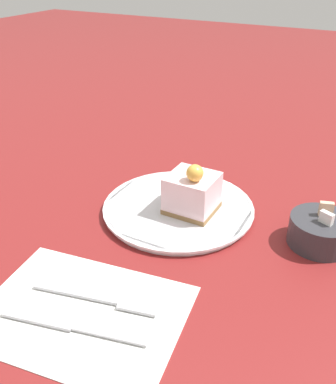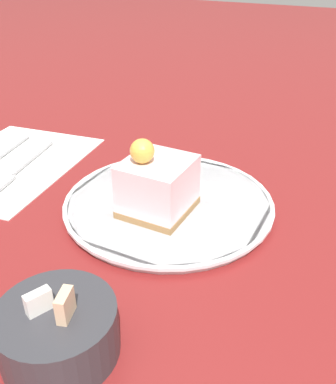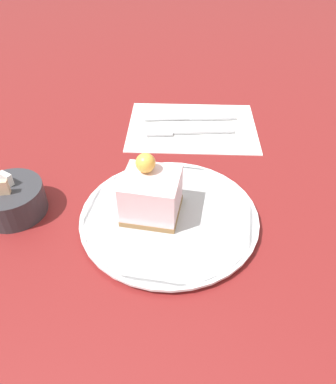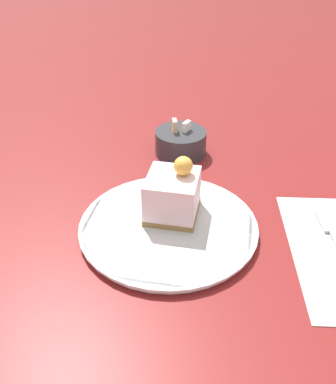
{
  "view_description": "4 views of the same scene",
  "coord_description": "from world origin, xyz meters",
  "px_view_note": "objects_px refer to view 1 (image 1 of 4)",
  "views": [
    {
      "loc": [
        0.53,
        0.27,
        0.39
      ],
      "look_at": [
        0.0,
        -0.01,
        0.04
      ],
      "focal_mm": 40.0,
      "sensor_mm": 36.0,
      "label": 1
    },
    {
      "loc": [
        -0.21,
        0.39,
        0.28
      ],
      "look_at": [
        -0.02,
        0.02,
        0.03
      ],
      "focal_mm": 40.0,
      "sensor_mm": 36.0,
      "label": 2
    },
    {
      "loc": [
        -0.39,
        -0.06,
        0.38
      ],
      "look_at": [
        -0.0,
        0.0,
        0.04
      ],
      "focal_mm": 35.0,
      "sensor_mm": 36.0,
      "label": 3
    },
    {
      "loc": [
        0.07,
        -0.47,
        0.39
      ],
      "look_at": [
        -0.02,
        0.02,
        0.06
      ],
      "focal_mm": 40.0,
      "sensor_mm": 36.0,
      "label": 4
    }
  ],
  "objects_px": {
    "plate": "(178,208)",
    "cake_slice": "(192,192)",
    "sugar_bowl": "(321,231)",
    "fork": "(106,299)",
    "knife": "(59,324)"
  },
  "relations": [
    {
      "from": "plate",
      "to": "cake_slice",
      "type": "bearing_deg",
      "value": 86.17
    },
    {
      "from": "plate",
      "to": "sugar_bowl",
      "type": "bearing_deg",
      "value": 94.89
    },
    {
      "from": "fork",
      "to": "cake_slice",
      "type": "bearing_deg",
      "value": 164.92
    },
    {
      "from": "fork",
      "to": "sugar_bowl",
      "type": "xyz_separation_m",
      "value": [
        -0.25,
        0.21,
        0.02
      ]
    },
    {
      "from": "cake_slice",
      "to": "knife",
      "type": "relative_size",
      "value": 0.5
    },
    {
      "from": "fork",
      "to": "knife",
      "type": "xyz_separation_m",
      "value": [
        0.06,
        -0.03,
        0.0
      ]
    },
    {
      "from": "cake_slice",
      "to": "sugar_bowl",
      "type": "height_order",
      "value": "cake_slice"
    },
    {
      "from": "plate",
      "to": "knife",
      "type": "bearing_deg",
      "value": -1.69
    },
    {
      "from": "plate",
      "to": "knife",
      "type": "relative_size",
      "value": 1.39
    },
    {
      "from": "knife",
      "to": "sugar_bowl",
      "type": "relative_size",
      "value": 1.93
    },
    {
      "from": "fork",
      "to": "sugar_bowl",
      "type": "height_order",
      "value": "sugar_bowl"
    },
    {
      "from": "knife",
      "to": "fork",
      "type": "bearing_deg",
      "value": 144.09
    },
    {
      "from": "cake_slice",
      "to": "fork",
      "type": "relative_size",
      "value": 0.54
    },
    {
      "from": "cake_slice",
      "to": "fork",
      "type": "bearing_deg",
      "value": -1.86
    },
    {
      "from": "knife",
      "to": "sugar_bowl",
      "type": "distance_m",
      "value": 0.39
    }
  ]
}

